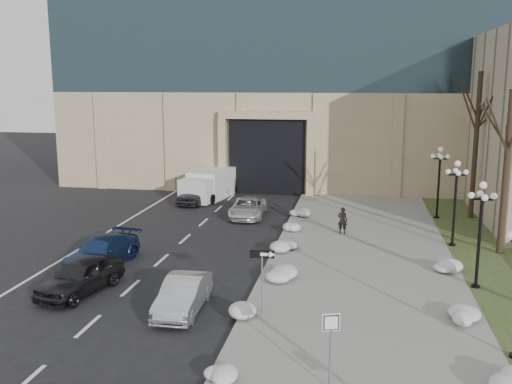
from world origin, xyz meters
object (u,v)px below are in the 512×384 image
at_px(car_d, 248,208).
at_px(lamppost_b, 481,221).
at_px(pedestrian, 342,220).
at_px(lamppost_d, 439,173).
at_px(one_way_sign, 266,262).
at_px(car_a, 81,276).
at_px(car_b, 183,295).
at_px(keep_sign, 331,335).
at_px(box_truck, 212,184).
at_px(lamppost_c, 456,192).
at_px(car_e, 196,193).
at_px(car_c, 102,252).

xyz_separation_m(car_d, lamppost_b, (12.28, -11.45, 2.43)).
bearing_deg(pedestrian, lamppost_d, -131.99).
bearing_deg(one_way_sign, car_a, 168.51).
bearing_deg(car_a, lamppost_d, 57.11).
relative_size(car_b, keep_sign, 1.71).
xyz_separation_m(car_a, car_d, (4.36, 14.84, -0.11)).
height_order(car_d, lamppost_b, lamppost_b).
bearing_deg(box_truck, lamppost_c, -23.82).
height_order(keep_sign, lamppost_c, lamppost_c).
bearing_deg(lamppost_d, keep_sign, -104.49).
distance_m(keep_sign, lamppost_d, 23.26).
xyz_separation_m(car_e, keep_sign, (11.09, -24.61, 1.04)).
bearing_deg(keep_sign, box_truck, 94.00).
distance_m(car_a, car_e, 18.51).
xyz_separation_m(car_b, lamppost_d, (11.76, 17.52, 2.39)).
xyz_separation_m(car_e, pedestrian, (10.93, -7.23, 0.17)).
height_order(car_c, lamppost_c, lamppost_c).
xyz_separation_m(car_b, car_c, (-5.64, 4.79, 0.01)).
distance_m(car_e, lamppost_d, 17.19).
height_order(car_e, box_truck, box_truck).
height_order(car_a, pedestrian, pedestrian).
relative_size(car_d, box_truck, 0.64).
bearing_deg(car_e, car_b, -68.86).
relative_size(car_e, lamppost_c, 0.91).
xyz_separation_m(car_d, box_truck, (-4.02, 5.99, 0.41)).
distance_m(car_e, lamppost_c, 19.11).
xyz_separation_m(box_truck, one_way_sign, (7.81, -21.81, 1.10)).
bearing_deg(box_truck, pedestrian, -32.68).
bearing_deg(keep_sign, pedestrian, 73.22).
bearing_deg(lamppost_c, lamppost_d, 90.00).
height_order(car_a, car_d, car_a).
bearing_deg(box_truck, car_a, -80.88).
height_order(car_c, lamppost_b, lamppost_b).
bearing_deg(car_e, car_c, -85.45).
relative_size(car_b, lamppost_c, 0.87).
bearing_deg(car_a, lamppost_c, 43.26).
bearing_deg(pedestrian, keep_sign, 97.95).
xyz_separation_m(car_d, pedestrian, (6.32, -3.55, 0.27)).
bearing_deg(car_d, box_truck, 120.93).
bearing_deg(one_way_sign, lamppost_b, 22.62).
distance_m(car_b, car_d, 15.97).
xyz_separation_m(car_e, one_way_sign, (8.40, -19.49, 1.42)).
height_order(lamppost_b, lamppost_c, same).
bearing_deg(box_truck, one_way_sign, -60.26).
bearing_deg(car_a, car_e, 103.34).
distance_m(car_c, lamppost_c, 18.63).
relative_size(car_a, keep_sign, 1.82).
height_order(keep_sign, lamppost_d, lamppost_d).
height_order(car_b, lamppost_d, lamppost_d).
relative_size(car_c, keep_sign, 1.97).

